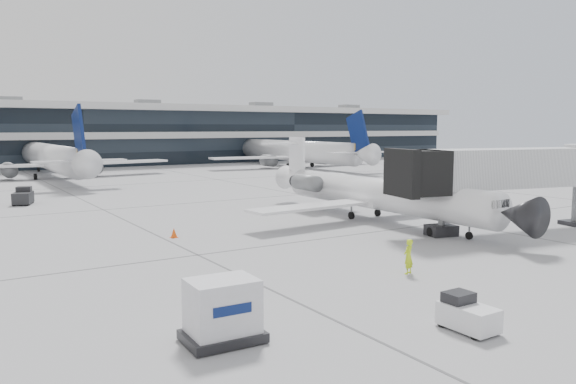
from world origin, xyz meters
TOP-DOWN VIEW (x-y plane):
  - ground at (0.00, 0.00)m, footprint 220.00×220.00m
  - terminal at (0.00, 82.00)m, footprint 170.00×22.00m
  - bg_jet_center at (-8.00, 55.00)m, footprint 32.00×40.00m
  - bg_jet_right at (32.00, 55.00)m, footprint 32.00×40.00m
  - regional_jet at (6.00, 3.97)m, footprint 21.07×26.18m
  - jet_bridge at (11.80, -4.58)m, footprint 17.75×6.78m
  - ramp_worker at (-3.11, -9.04)m, footprint 0.71×0.58m
  - baggage_tug at (-6.74, -15.56)m, footprint 1.17×1.96m
  - cargo_uld at (-14.31, -12.03)m, footprint 2.58×1.96m
  - traffic_cone at (-9.32, 5.34)m, footprint 0.55×0.55m
  - far_tug at (-15.22, 27.37)m, footprint 2.15×2.79m

SIDE VIEW (x-z plane):
  - ground at x=0.00m, z-range 0.00..0.00m
  - bg_jet_center at x=-8.00m, z-range -4.80..4.80m
  - bg_jet_right at x=32.00m, z-range -4.80..4.80m
  - traffic_cone at x=-9.32m, z-range -0.02..0.62m
  - baggage_tug at x=-6.74m, z-range -0.06..1.18m
  - far_tug at x=-15.22m, z-range -0.08..1.48m
  - ramp_worker at x=-3.11m, z-range 0.00..1.68m
  - cargo_uld at x=-14.31m, z-range 0.01..2.05m
  - regional_jet at x=6.00m, z-range -0.96..5.10m
  - jet_bridge at x=11.80m, z-range 1.31..7.03m
  - terminal at x=0.00m, z-range 0.00..10.00m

